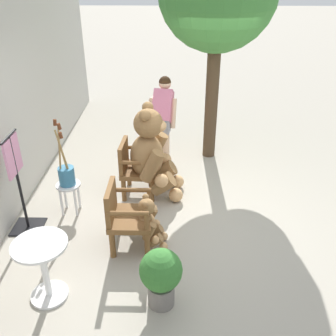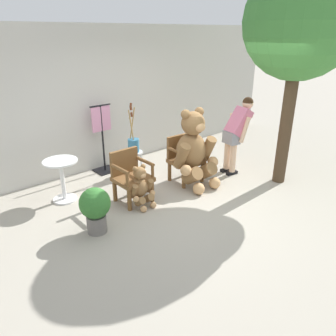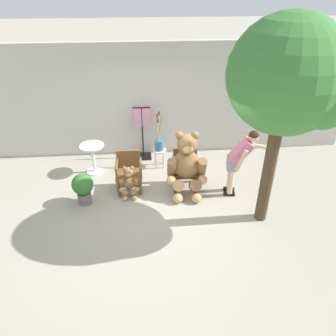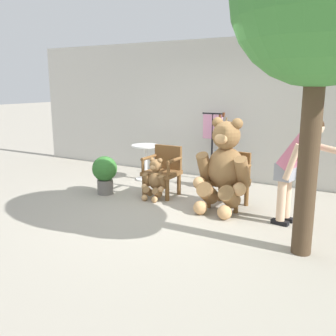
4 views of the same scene
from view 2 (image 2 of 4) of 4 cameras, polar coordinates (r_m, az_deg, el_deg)
The scene contains 13 objects.
ground_plane at distance 5.52m, azimuth 3.06°, elevation -6.06°, with size 60.00×60.00×0.00m, color #A8A091.
back_wall at distance 6.88m, azimuth -11.04°, elevation 11.79°, with size 10.00×0.16×2.80m, color beige.
wooden_chair_left at distance 5.45m, azimuth -6.54°, elevation -1.19°, with size 0.56×0.52×0.86m.
wooden_chair_right at distance 6.17m, azimuth 2.81°, elevation 1.85°, with size 0.59×0.55×0.86m.
teddy_bear_large at distance 5.91m, azimuth 4.53°, elevation 3.31°, with size 0.86×0.83×1.43m.
teddy_bear_small at distance 5.29m, azimuth -4.73°, elevation -3.25°, with size 0.43×0.40×0.71m.
person_visitor at distance 6.56m, azimuth 11.97°, elevation 6.67°, with size 0.86×0.48×1.50m.
white_stool at distance 6.54m, azimuth -5.92°, elevation 1.98°, with size 0.34×0.34×0.46m.
brush_bucket at distance 6.44m, azimuth -6.05°, elevation 4.36°, with size 0.22×0.22×0.96m.
round_side_table at distance 5.69m, azimuth -17.98°, elevation -1.29°, with size 0.56×0.56×0.72m.
patio_tree at distance 6.14m, azimuth 22.86°, elevation 21.93°, with size 1.95×1.86×3.73m.
potted_plant at distance 4.69m, azimuth -12.56°, elevation -6.67°, with size 0.44×0.44×0.68m.
clothing_display_stand at distance 6.62m, azimuth -11.32°, elevation 5.27°, with size 0.44×0.40×1.36m.
Camera 2 is at (-3.41, -3.44, 2.66)m, focal length 35.00 mm.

